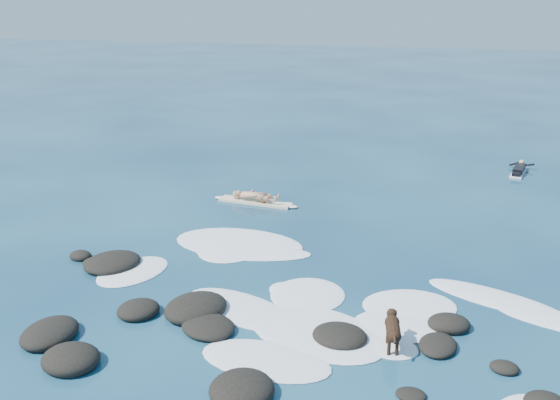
% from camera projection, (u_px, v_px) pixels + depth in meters
% --- Properties ---
extents(ground, '(160.00, 160.00, 0.00)m').
position_uv_depth(ground, '(309.00, 288.00, 15.68)').
color(ground, '#0A2642').
rests_on(ground, ground).
extents(reef_rocks, '(12.91, 6.18, 0.52)m').
position_uv_depth(reef_rocks, '(184.00, 321.00, 13.88)').
color(reef_rocks, black).
rests_on(reef_rocks, ground).
extents(breaking_foam, '(14.28, 8.53, 0.12)m').
position_uv_depth(breaking_foam, '(316.00, 295.00, 15.31)').
color(breaking_foam, white).
rests_on(breaking_foam, ground).
extents(standing_surfer_rig, '(3.20, 0.76, 1.82)m').
position_uv_depth(standing_surfer_rig, '(255.00, 184.00, 21.89)').
color(standing_surfer_rig, beige).
rests_on(standing_surfer_rig, ground).
extents(paddling_surfer_rig, '(1.07, 2.29, 0.40)m').
position_uv_depth(paddling_surfer_rig, '(519.00, 170.00, 25.88)').
color(paddling_surfer_rig, white).
rests_on(paddling_surfer_rig, ground).
extents(dog, '(0.45, 1.21, 0.77)m').
position_uv_depth(dog, '(393.00, 328.00, 12.79)').
color(dog, black).
rests_on(dog, ground).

